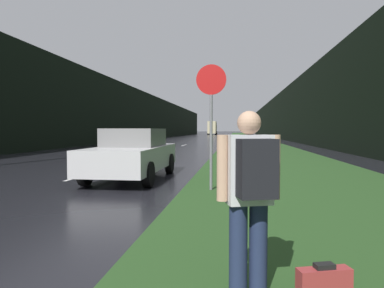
{
  "coord_description": "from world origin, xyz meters",
  "views": [
    {
      "loc": [
        4.77,
        1.56,
        1.45
      ],
      "look_at": [
        2.87,
        16.49,
        0.82
      ],
      "focal_mm": 32.0,
      "sensor_mm": 36.0,
      "label": 1
    }
  ],
  "objects_px": {
    "stop_sign": "(211,113)",
    "delivery_truck": "(212,128)",
    "car_passing_near": "(133,153)",
    "hitchhiker_with_backpack": "(250,192)"
  },
  "relations": [
    {
      "from": "delivery_truck",
      "to": "car_passing_near",
      "type": "bearing_deg",
      "value": -87.7
    },
    {
      "from": "car_passing_near",
      "to": "delivery_truck",
      "type": "relative_size",
      "value": 0.59
    },
    {
      "from": "stop_sign",
      "to": "delivery_truck",
      "type": "xyz_separation_m",
      "value": [
        -5.94,
        88.82,
        0.13
      ]
    },
    {
      "from": "car_passing_near",
      "to": "hitchhiker_with_backpack",
      "type": "bearing_deg",
      "value": 114.39
    },
    {
      "from": "stop_sign",
      "to": "car_passing_near",
      "type": "bearing_deg",
      "value": 144.34
    },
    {
      "from": "delivery_truck",
      "to": "hitchhiker_with_backpack",
      "type": "bearing_deg",
      "value": -85.96
    },
    {
      "from": "stop_sign",
      "to": "car_passing_near",
      "type": "xyz_separation_m",
      "value": [
        -2.44,
        1.75,
        -1.1
      ]
    },
    {
      "from": "hitchhiker_with_backpack",
      "to": "car_passing_near",
      "type": "xyz_separation_m",
      "value": [
        -3.14,
        6.93,
        -0.19
      ]
    },
    {
      "from": "stop_sign",
      "to": "car_passing_near",
      "type": "distance_m",
      "value": 3.2
    },
    {
      "from": "car_passing_near",
      "to": "delivery_truck",
      "type": "height_order",
      "value": "delivery_truck"
    }
  ]
}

